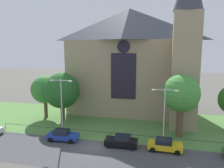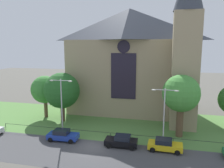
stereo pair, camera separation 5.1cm
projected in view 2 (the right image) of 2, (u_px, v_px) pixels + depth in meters
name	position (u px, v px, depth m)	size (l,w,h in m)	color
ground	(111.00, 122.00, 38.75)	(160.00, 160.00, 0.00)	#56544C
road_asphalt	(88.00, 154.00, 27.23)	(120.00, 8.00, 0.01)	#424244
grass_verge	(108.00, 126.00, 36.83)	(120.00, 20.00, 0.01)	#517F3D
church_building	(132.00, 60.00, 43.74)	(23.20, 16.20, 26.00)	tan
iron_railing	(111.00, 134.00, 30.98)	(33.50, 0.07, 1.13)	black
tree_left_far	(45.00, 90.00, 40.63)	(4.97, 4.97, 7.63)	brown
tree_right_near	(181.00, 94.00, 31.54)	(5.27, 5.27, 9.01)	brown
tree_left_near	(62.00, 91.00, 38.30)	(6.11, 6.11, 8.48)	brown
streetlamp_near	(61.00, 100.00, 31.74)	(3.37, 0.26, 8.38)	#B2B2B7
streetlamp_far	(164.00, 110.00, 28.64)	(3.37, 0.26, 7.67)	#B2B2B7
parked_car_blue	(63.00, 135.00, 31.08)	(4.26, 2.15, 1.51)	#1E3899
parked_car_black	(122.00, 141.00, 29.21)	(4.23, 2.08, 1.51)	black
parked_car_yellow	(165.00, 145.00, 28.03)	(4.26, 2.15, 1.51)	gold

